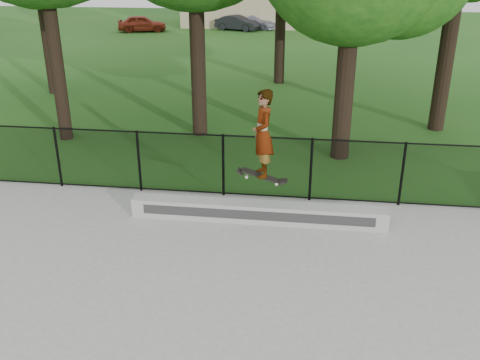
{
  "coord_description": "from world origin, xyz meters",
  "views": [
    {
      "loc": [
        1.89,
        -5.35,
        5.33
      ],
      "look_at": [
        0.62,
        4.2,
        1.2
      ],
      "focal_mm": 40.0,
      "sensor_mm": 36.0,
      "label": 1
    }
  ],
  "objects": [
    {
      "name": "skater_airborne",
      "position": [
        1.03,
        4.47,
        2.05
      ],
      "size": [
        0.81,
        0.73,
        1.94
      ],
      "color": "black",
      "rests_on": "ground"
    },
    {
      "name": "chainlink_fence",
      "position": [
        0.0,
        5.9,
        0.81
      ],
      "size": [
        16.06,
        0.06,
        1.5
      ],
      "color": "black",
      "rests_on": "concrete_slab"
    },
    {
      "name": "car_a",
      "position": [
        -10.28,
        32.88,
        0.58
      ],
      "size": [
        3.63,
        2.22,
        1.16
      ],
      "primitive_type": "imported",
      "rotation": [
        0.0,
        0.0,
        1.84
      ],
      "color": "maroon",
      "rests_on": "ground"
    },
    {
      "name": "car_c",
      "position": [
        -2.54,
        35.39,
        0.53
      ],
      "size": [
        3.62,
        2.39,
        1.05
      ],
      "primitive_type": "imported",
      "rotation": [
        0.0,
        0.0,
        1.27
      ],
      "color": "#908FA2",
      "rests_on": "ground"
    },
    {
      "name": "car_b",
      "position": [
        -3.62,
        34.44,
        0.53
      ],
      "size": [
        3.13,
        2.01,
        1.06
      ],
      "primitive_type": "imported",
      "rotation": [
        0.0,
        0.0,
        1.24
      ],
      "color": "black",
      "rests_on": "ground"
    },
    {
      "name": "grind_ledge",
      "position": [
        0.92,
        4.7,
        0.27
      ],
      "size": [
        5.38,
        0.4,
        0.41
      ],
      "primitive_type": "cube",
      "color": "#ADADA8",
      "rests_on": "concrete_slab"
    }
  ]
}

